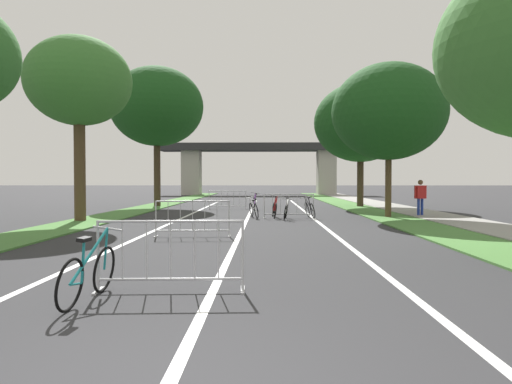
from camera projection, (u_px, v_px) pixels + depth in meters
grass_verge_left at (150, 207)px, 27.37m from camera, size 2.02×59.21×0.05m
grass_verge_right at (356, 207)px, 27.11m from camera, size 2.02×59.21×0.05m
sidewalk_path_right at (393, 207)px, 27.07m from camera, size 2.34×59.21×0.08m
lane_stripe_center at (248, 217)px, 20.15m from camera, size 0.14×34.25×0.01m
lane_stripe_right_lane at (312, 217)px, 20.09m from camera, size 0.14×34.25×0.01m
lane_stripe_left_lane at (184, 217)px, 20.21m from camera, size 0.14×34.25×0.01m
overpass_bridge at (259, 158)px, 51.84m from camera, size 22.48×3.62×5.81m
tree_left_oak_near at (79, 82)px, 17.85m from camera, size 4.07×4.07×7.25m
tree_left_pine_near at (157, 107)px, 28.31m from camera, size 5.77×5.77×8.68m
tree_right_maple_mid at (389, 112)px, 19.75m from camera, size 4.92×4.92×6.70m
tree_right_oak_mid at (361, 123)px, 27.94m from camera, size 5.69×5.69×7.61m
crowd_barrier_nearest at (171, 256)px, 6.68m from camera, size 2.19×0.55×1.05m
crowd_barrier_second at (193, 219)px, 13.17m from camera, size 2.19×0.56×1.05m
crowd_barrier_third at (289, 206)px, 19.59m from camera, size 2.17×0.44×1.05m
crowd_barrier_fourth at (227, 200)px, 26.13m from camera, size 2.19×0.53×1.05m
bicycle_red_0 at (274, 209)px, 20.09m from camera, size 0.54×1.68×1.00m
bicycle_silver_1 at (254, 209)px, 19.96m from camera, size 0.67×1.67×0.92m
bicycle_teal_2 at (89, 273)px, 6.11m from camera, size 0.45×1.67×0.98m
bicycle_white_3 at (286, 211)px, 19.10m from camera, size 0.53×1.69×0.94m
bicycle_black_4 at (310, 209)px, 20.01m from camera, size 0.62×1.69×0.93m
bicycle_purple_5 at (254, 203)px, 25.54m from camera, size 0.51×1.66×0.97m
pedestrian_strolling at (420, 194)px, 20.44m from camera, size 0.58×0.38×1.66m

